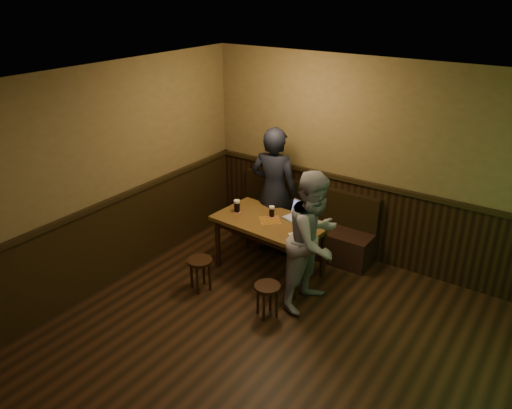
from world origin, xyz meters
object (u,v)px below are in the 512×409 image
object	(u,v)px
pint_left	(237,206)
stool_right	(267,291)
pub_table	(270,227)
stool_left	(200,265)
pint_mid	(272,211)
person_suit	(274,192)
laptop	(297,215)
person_grey	(314,240)
pint_right	(300,226)
bench	(302,227)

from	to	relation	value
pint_left	stool_right	bearing A→B (deg)	-38.16
pub_table	stool_left	distance (m)	1.04
stool_left	pint_mid	bearing A→B (deg)	65.09
pint_mid	pint_left	bearing A→B (deg)	-163.06
stool_right	person_suit	world-z (taller)	person_suit
stool_right	laptop	distance (m)	1.22
pint_left	person_grey	xyz separation A→B (m)	(1.33, -0.27, -0.00)
pint_right	person_suit	distance (m)	0.96
pint_right	bench	bearing A→B (deg)	117.24
stool_left	laptop	size ratio (longest dim) A/B	1.16
pint_left	laptop	bearing A→B (deg)	19.63
bench	pub_table	xyz separation A→B (m)	(0.00, -0.88, 0.36)
stool_right	laptop	world-z (taller)	laptop
person_suit	stool_right	bearing A→B (deg)	109.15
pint_right	person_grey	size ratio (longest dim) A/B	0.10
stool_left	person_suit	xyz separation A→B (m)	(0.23, 1.37, 0.59)
pint_right	person_suit	world-z (taller)	person_suit
bench	pub_table	bearing A→B (deg)	-90.00
bench	pint_right	distance (m)	1.21
bench	pint_left	world-z (taller)	same
pub_table	pint_mid	world-z (taller)	pint_mid
stool_left	pint_left	bearing A→B (deg)	91.30
pint_right	laptop	bearing A→B (deg)	124.39
pub_table	person_grey	xyz separation A→B (m)	(0.81, -0.30, 0.19)
bench	pint_mid	world-z (taller)	bench
pint_mid	person_grey	distance (m)	0.95
pub_table	stool_left	bearing A→B (deg)	-116.14
pub_table	laptop	xyz separation A→B (m)	(0.27, 0.25, 0.16)
laptop	person_grey	size ratio (longest dim) A/B	0.22
pint_left	pub_table	bearing A→B (deg)	3.68
stool_right	pint_left	distance (m)	1.41
pub_table	pint_right	bearing A→B (deg)	-5.05
pint_mid	person_suit	bearing A→B (deg)	119.02
stool_right	laptop	size ratio (longest dim) A/B	1.12
laptop	person_suit	bearing A→B (deg)	169.30
stool_left	bench	bearing A→B (deg)	74.14
bench	laptop	size ratio (longest dim) A/B	5.88
pint_right	laptop	xyz separation A→B (m)	(-0.22, 0.32, -0.03)
pint_mid	person_suit	world-z (taller)	person_suit
person_suit	person_grey	bearing A→B (deg)	132.16
bench	stool_right	xyz separation A→B (m)	(0.52, -1.72, 0.02)
pint_left	person_suit	xyz separation A→B (m)	(0.25, 0.54, 0.08)
pint_left	pint_right	size ratio (longest dim) A/B	0.98
stool_left	pint_mid	distance (m)	1.18
stool_left	stool_right	world-z (taller)	stool_left
pub_table	person_grey	world-z (taller)	person_grey
stool_right	person_suit	xyz separation A→B (m)	(-0.78, 1.35, 0.61)
stool_right	pint_mid	distance (m)	1.22
bench	person_suit	bearing A→B (deg)	-125.69
pint_left	stool_left	bearing A→B (deg)	-88.70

